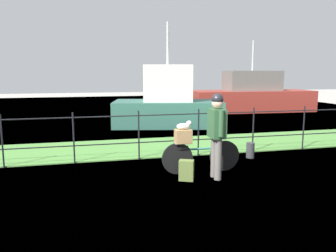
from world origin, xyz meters
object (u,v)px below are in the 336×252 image
Objects in this scene: bicycle_main at (200,156)px; mooring_bollard at (250,150)px; cyclist_person at (217,128)px; moored_boat_mid at (251,96)px; moored_boat_near at (168,104)px; wooden_crate at (183,136)px; backpack_on_paving at (186,170)px; terrier_dog at (184,126)px.

bicycle_main reaches higher than mooring_bollard.
bicycle_main is at bearing 109.89° from cyclist_person.
moored_boat_near is at bearing -145.53° from moored_boat_mid.
cyclist_person is (0.16, -0.45, 0.66)m from bicycle_main.
moored_boat_mid reaches higher than mooring_bollard.
bicycle_main is 5.17× the size of wooden_crate.
moored_boat_mid is (5.62, 3.86, -0.05)m from moored_boat_near.
bicycle_main is 4.47× the size of mooring_bollard.
backpack_on_paving is (-0.06, -0.44, -0.59)m from wooden_crate.
moored_boat_near is (-0.74, 5.41, 0.66)m from mooring_bollard.
backpack_on_paving is at bearing 178.88° from cyclist_person.
cyclist_person is at bearing -70.11° from bicycle_main.
bicycle_main is 0.82m from cyclist_person.
moored_boat_mid is at bearing 55.90° from wooden_crate.
cyclist_person is 6.76m from moored_boat_near.
cyclist_person is at bearing -95.87° from moored_boat_near.
moored_boat_mid reaches higher than wooden_crate.
wooden_crate reaches higher than mooring_bollard.
bicycle_main is at bearing -122.60° from moored_boat_mid.
moored_boat_mid is (6.83, 10.13, -0.20)m from terrier_dog.
mooring_bollard is 5.50m from moored_boat_near.
cyclist_person is at bearing -120.82° from moored_boat_mid.
backpack_on_paving is (-0.60, 0.01, -0.80)m from cyclist_person.
moored_boat_near reaches higher than terrier_dog.
terrier_dog is at bearing 138.57° from cyclist_person.
backpack_on_paving is at bearing -135.08° from bicycle_main.
moored_boat_mid is (6.86, 10.13, 0.01)m from wooden_crate.
wooden_crate is 0.74m from backpack_on_paving.
terrier_dog is at bearing 103.21° from backpack_on_paving.
wooden_crate is (-0.38, 0.00, 0.44)m from bicycle_main.
wooden_crate reaches higher than backpack_on_paving.
cyclist_person is at bearing -41.43° from terrier_dog.
terrier_dog is 0.92m from backpack_on_paving.
cyclist_person is 2.11m from mooring_bollard.
mooring_bollard is at bearing -82.20° from moored_boat_near.
mooring_bollard is (1.43, 1.31, -0.81)m from cyclist_person.
terrier_dog is 12.22m from moored_boat_mid.
backpack_on_paving is 1.06× the size of mooring_bollard.
bicycle_main is 0.64m from backpack_on_paving.
terrier_dog is (-0.35, 0.00, 0.66)m from bicycle_main.
moored_boat_near reaches higher than moored_boat_mid.
bicycle_main is 0.26× the size of moored_boat_mid.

